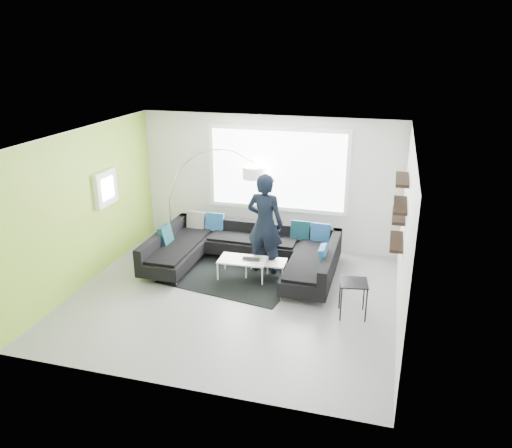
{
  "coord_description": "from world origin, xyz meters",
  "views": [
    {
      "loc": [
        2.43,
        -7.34,
        4.22
      ],
      "look_at": [
        0.17,
        0.9,
        1.05
      ],
      "focal_mm": 35.0,
      "sensor_mm": 36.0,
      "label": 1
    }
  ],
  "objects": [
    {
      "name": "room_shell",
      "position": [
        0.04,
        0.21,
        1.81
      ],
      "size": [
        5.54,
        5.04,
        2.82
      ],
      "color": "silver",
      "rests_on": "ground"
    },
    {
      "name": "ground",
      "position": [
        0.0,
        0.0,
        0.0
      ],
      "size": [
        5.5,
        5.5,
        0.0
      ],
      "primitive_type": "plane",
      "color": "gray",
      "rests_on": "ground"
    },
    {
      "name": "side_table",
      "position": [
        2.05,
        -0.07,
        0.3
      ],
      "size": [
        0.5,
        0.5,
        0.6
      ],
      "primitive_type": "cube",
      "rotation": [
        0.0,
        0.0,
        0.15
      ],
      "color": "black",
      "rests_on": "ground"
    },
    {
      "name": "sectional_sofa",
      "position": [
        -0.14,
        1.09,
        0.33
      ],
      "size": [
        3.53,
        2.2,
        0.76
      ],
      "rotation": [
        0.0,
        0.0,
        -0.01
      ],
      "color": "black",
      "rests_on": "ground"
    },
    {
      "name": "arc_lamp",
      "position": [
        -1.93,
        1.71,
        1.09
      ],
      "size": [
        2.12,
        0.99,
        2.18
      ],
      "primitive_type": null,
      "rotation": [
        0.0,
        0.0,
        0.13
      ],
      "color": "silver",
      "rests_on": "ground"
    },
    {
      "name": "rug",
      "position": [
        -0.26,
        0.78,
        0.01
      ],
      "size": [
        2.63,
        2.09,
        0.01
      ],
      "primitive_type": "cube",
      "rotation": [
        0.0,
        0.0,
        -0.17
      ],
      "color": "black",
      "rests_on": "ground"
    },
    {
      "name": "coffee_table",
      "position": [
        0.15,
        0.85,
        0.19
      ],
      "size": [
        1.17,
        0.71,
        0.38
      ],
      "primitive_type": "cube",
      "rotation": [
        0.0,
        0.0,
        0.04
      ],
      "color": "silver",
      "rests_on": "ground"
    },
    {
      "name": "person",
      "position": [
        0.27,
        1.15,
        0.97
      ],
      "size": [
        0.83,
        0.64,
        1.95
      ],
      "primitive_type": "imported",
      "rotation": [
        0.0,
        0.0,
        3.02
      ],
      "color": "black",
      "rests_on": "ground"
    },
    {
      "name": "laptop",
      "position": [
        0.1,
        0.74,
        0.39
      ],
      "size": [
        0.33,
        0.22,
        0.03
      ],
      "primitive_type": "imported",
      "rotation": [
        0.0,
        0.0,
        -0.01
      ],
      "color": "black",
      "rests_on": "coffee_table"
    }
  ]
}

